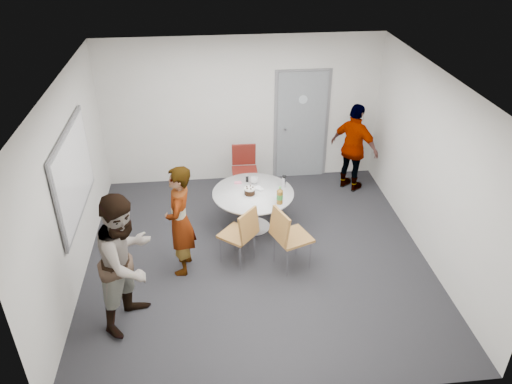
{
  "coord_description": "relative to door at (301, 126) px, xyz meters",
  "views": [
    {
      "loc": [
        -0.66,
        -5.94,
        4.64
      ],
      "look_at": [
        0.01,
        0.25,
        0.98
      ],
      "focal_mm": 35.0,
      "sensor_mm": 36.0,
      "label": 1
    }
  ],
  "objects": [
    {
      "name": "ceiling",
      "position": [
        -1.1,
        -2.48,
        1.67
      ],
      "size": [
        5.0,
        5.0,
        0.0
      ],
      "primitive_type": "plane",
      "rotation": [
        3.14,
        0.0,
        0.0
      ],
      "color": "silver",
      "rests_on": "wall_back"
    },
    {
      "name": "person_right",
      "position": [
        0.85,
        -0.62,
        -0.21
      ],
      "size": [
        0.93,
        0.98,
        1.63
      ],
      "primitive_type": "imported",
      "rotation": [
        0.0,
        0.0,
        2.29
      ],
      "color": "black",
      "rests_on": "floor"
    },
    {
      "name": "door",
      "position": [
        0.0,
        0.0,
        0.0
      ],
      "size": [
        1.02,
        0.17,
        2.12
      ],
      "color": "slate",
      "rests_on": "wall_back"
    },
    {
      "name": "chair_near_right",
      "position": [
        -0.71,
        -2.77,
        -0.43
      ],
      "size": [
        0.63,
        0.61,
        0.98
      ],
      "rotation": [
        0.0,
        0.0,
        -1.2
      ],
      "color": "brown",
      "rests_on": "floor"
    },
    {
      "name": "person_left",
      "position": [
        -2.78,
        -3.57,
        -0.12
      ],
      "size": [
        1.03,
        1.11,
        1.82
      ],
      "primitive_type": "imported",
      "rotation": [
        0.0,
        0.0,
        1.07
      ],
      "color": "white",
      "rests_on": "floor"
    },
    {
      "name": "wall_right",
      "position": [
        1.4,
        -2.48,
        0.32
      ],
      "size": [
        0.0,
        5.0,
        5.0
      ],
      "primitive_type": "plane",
      "rotation": [
        1.57,
        0.0,
        -1.57
      ],
      "color": "silver",
      "rests_on": "floor"
    },
    {
      "name": "person_main",
      "position": [
        -2.18,
        -2.64,
        -0.2
      ],
      "size": [
        0.47,
        0.65,
        1.65
      ],
      "primitive_type": "imported",
      "rotation": [
        0.0,
        0.0,
        -1.7
      ],
      "color": "#A5C6EA",
      "rests_on": "floor"
    },
    {
      "name": "wall_left",
      "position": [
        -3.6,
        -2.48,
        0.32
      ],
      "size": [
        0.0,
        5.0,
        5.0
      ],
      "primitive_type": "plane",
      "rotation": [
        1.57,
        0.0,
        1.57
      ],
      "color": "silver",
      "rests_on": "floor"
    },
    {
      "name": "chair_far",
      "position": [
        -1.11,
        -0.58,
        -0.46
      ],
      "size": [
        0.45,
        0.49,
        0.93
      ],
      "rotation": [
        0.0,
        0.0,
        3.12
      ],
      "color": "maroon",
      "rests_on": "floor"
    },
    {
      "name": "chair_near_left",
      "position": [
        -1.32,
        -2.6,
        -0.47
      ],
      "size": [
        0.64,
        0.63,
        0.92
      ],
      "rotation": [
        0.0,
        0.0,
        0.87
      ],
      "color": "brown",
      "rests_on": "floor"
    },
    {
      "name": "table",
      "position": [
        -1.05,
        -1.72,
        -0.45
      ],
      "size": [
        1.28,
        1.28,
        0.96
      ],
      "color": "silver",
      "rests_on": "floor"
    },
    {
      "name": "wall_back",
      "position": [
        -1.1,
        0.02,
        0.32
      ],
      "size": [
        5.0,
        0.0,
        5.0
      ],
      "primitive_type": "plane",
      "rotation": [
        1.57,
        0.0,
        0.0
      ],
      "color": "silver",
      "rests_on": "floor"
    },
    {
      "name": "floor",
      "position": [
        -1.1,
        -2.48,
        -1.03
      ],
      "size": [
        5.0,
        5.0,
        0.0
      ],
      "primitive_type": "plane",
      "color": "#222226",
      "rests_on": "ground"
    },
    {
      "name": "wall_front",
      "position": [
        -1.1,
        -4.98,
        0.32
      ],
      "size": [
        5.0,
        0.0,
        5.0
      ],
      "primitive_type": "plane",
      "rotation": [
        -1.57,
        0.0,
        0.0
      ],
      "color": "silver",
      "rests_on": "floor"
    },
    {
      "name": "whiteboard",
      "position": [
        -3.56,
        -2.28,
        0.42
      ],
      "size": [
        0.04,
        1.9,
        1.25
      ],
      "color": "slate",
      "rests_on": "wall_left"
    }
  ]
}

